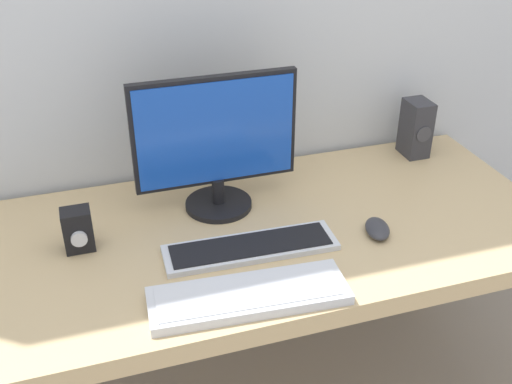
{
  "coord_description": "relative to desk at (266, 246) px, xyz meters",
  "views": [
    {
      "loc": [
        -0.46,
        -1.35,
        1.67
      ],
      "look_at": [
        -0.03,
        0.0,
        0.83
      ],
      "focal_mm": 43.01,
      "sensor_mm": 36.0,
      "label": 1
    }
  ],
  "objects": [
    {
      "name": "keyboard_primary",
      "position": [
        -0.07,
        -0.09,
        0.07
      ],
      "size": [
        0.46,
        0.15,
        0.02
      ],
      "color": "silver",
      "rests_on": "desk"
    },
    {
      "name": "speaker_right",
      "position": [
        0.62,
        0.28,
        0.16
      ],
      "size": [
        0.08,
        0.1,
        0.19
      ],
      "color": "#333338",
      "rests_on": "desk"
    },
    {
      "name": "audio_controller",
      "position": [
        -0.5,
        0.05,
        0.12
      ],
      "size": [
        0.08,
        0.07,
        0.12
      ],
      "color": "black",
      "rests_on": "desk"
    },
    {
      "name": "mouse",
      "position": [
        0.28,
        -0.12,
        0.08
      ],
      "size": [
        0.09,
        0.12,
        0.03
      ],
      "primitive_type": "ellipsoid",
      "rotation": [
        0.0,
        0.0,
        -0.29
      ],
      "color": "#333338",
      "rests_on": "desk"
    },
    {
      "name": "desk",
      "position": [
        0.0,
        0.0,
        0.0
      ],
      "size": [
        1.65,
        0.76,
        0.71
      ],
      "color": "tan",
      "rests_on": "ground_plane"
    },
    {
      "name": "keyboard_secondary",
      "position": [
        -0.14,
        -0.28,
        0.08
      ],
      "size": [
        0.48,
        0.18,
        0.03
      ],
      "color": "silver",
      "rests_on": "desk"
    },
    {
      "name": "monitor",
      "position": [
        -0.1,
        0.16,
        0.27
      ],
      "size": [
        0.47,
        0.2,
        0.4
      ],
      "color": "black",
      "rests_on": "desk"
    }
  ]
}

